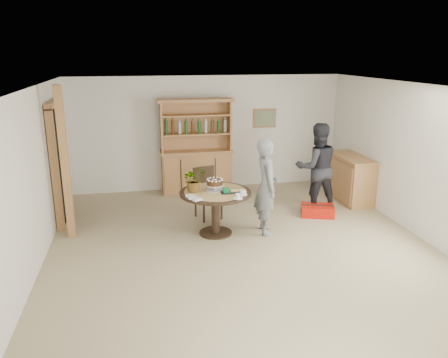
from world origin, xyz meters
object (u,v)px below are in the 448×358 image
Objects in this scene: sideboard at (351,178)px; teen_boy at (266,187)px; red_suitcase at (317,210)px; adult_person at (317,167)px; dining_chair at (206,189)px; hutch at (196,161)px; dining_table at (215,200)px.

teen_boy reaches higher than sideboard.
red_suitcase is (-1.01, -0.71, -0.37)m from sideboard.
adult_person is at bearing -50.56° from teen_boy.
dining_chair is at bearing 1.91° from adult_person.
hutch is 1.59m from dining_chair.
adult_person reaches higher than dining_chair.
hutch reaches higher than adult_person.
sideboard is at bearing -55.31° from teen_boy.
dining_table is 1.27× the size of dining_chair.
dining_table is at bearing -90.30° from hutch.
dining_chair reaches higher than sideboard.
sideboard is 1.05× the size of dining_table.
adult_person is 2.47× the size of red_suitcase.
hutch is 1.19× the size of adult_person.
sideboard is at bearing -153.85° from adult_person.
adult_person is (2.13, -0.05, 0.32)m from dining_chair.
red_suitcase is at bearing -144.89° from sideboard.
dining_table is at bearing 87.99° from teen_boy.
teen_boy is at bearing -150.01° from sideboard.
red_suitcase is at bearing -60.11° from teen_boy.
red_suitcase is at bearing 12.70° from dining_table.
hutch is 1.25× the size of teen_boy.
red_suitcase is (1.19, 0.56, -0.72)m from teen_boy.
adult_person is (-0.94, -0.40, 0.38)m from sideboard.
adult_person is 0.82m from red_suitcase.
hutch is at bearing -34.68° from adult_person.
dining_table is (-0.01, -2.41, -0.08)m from hutch.
dining_table is at bearing -159.01° from sideboard.
hutch is 1.62× the size of sideboard.
teen_boy is (-2.20, -1.27, 0.35)m from sideboard.
adult_person is at bearing 95.30° from red_suitcase.
sideboard is 3.27m from dining_table.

